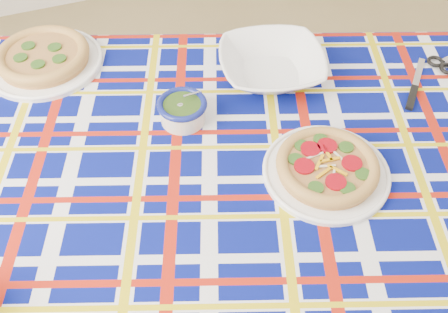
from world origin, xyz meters
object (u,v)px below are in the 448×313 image
object	(u,v)px
dining_table	(243,184)
pesto_bowl	(182,109)
serving_bowl	(272,65)
main_focaccia_plate	(327,166)

from	to	relation	value
dining_table	pesto_bowl	world-z (taller)	pesto_bowl
pesto_bowl	serving_bowl	xyz separation A→B (m)	(0.27, 0.08, -0.00)
dining_table	serving_bowl	bearing A→B (deg)	74.55
pesto_bowl	dining_table	bearing A→B (deg)	-64.69
dining_table	main_focaccia_plate	size ratio (longest dim) A/B	6.23
dining_table	serving_bowl	size ratio (longest dim) A/B	6.55
dining_table	main_focaccia_plate	xyz separation A→B (m)	(0.16, -0.10, 0.10)
serving_bowl	dining_table	bearing A→B (deg)	-125.24
pesto_bowl	serving_bowl	bearing A→B (deg)	16.37
pesto_bowl	serving_bowl	size ratio (longest dim) A/B	0.44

